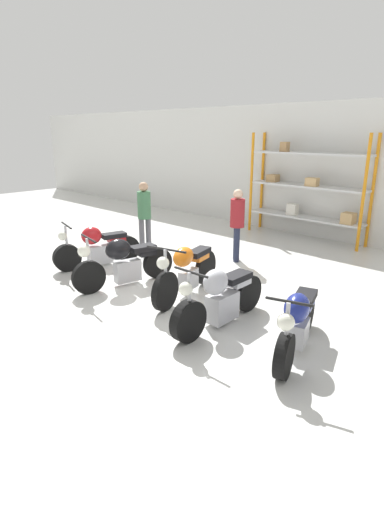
{
  "coord_description": "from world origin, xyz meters",
  "views": [
    {
      "loc": [
        4.73,
        -4.53,
        2.83
      ],
      "look_at": [
        0.0,
        0.4,
        0.7
      ],
      "focal_mm": 28.0,
      "sensor_mm": 36.0,
      "label": 1
    }
  ],
  "objects_px": {
    "shelving_rack": "(307,188)",
    "motorcycle_black": "(123,261)",
    "person_browsing": "(144,211)",
    "motorcycle_red": "(98,247)",
    "motorcycle_blue": "(297,321)",
    "motorcycle_orange": "(187,270)",
    "person_near_rack": "(237,220)",
    "motorcycle_silver": "(220,298)"
  },
  "relations": [
    {
      "from": "motorcycle_orange",
      "to": "person_near_rack",
      "type": "height_order",
      "value": "person_near_rack"
    },
    {
      "from": "motorcycle_red",
      "to": "person_near_rack",
      "type": "height_order",
      "value": "person_near_rack"
    },
    {
      "from": "motorcycle_orange",
      "to": "motorcycle_blue",
      "type": "xyz_separation_m",
      "value": [
        2.38,
        -0.34,
        -0.06
      ]
    },
    {
      "from": "motorcycle_black",
      "to": "motorcycle_blue",
      "type": "relative_size",
      "value": 1.1
    },
    {
      "from": "shelving_rack",
      "to": "person_browsing",
      "type": "bearing_deg",
      "value": -119.27
    },
    {
      "from": "motorcycle_red",
      "to": "motorcycle_blue",
      "type": "relative_size",
      "value": 1.03
    },
    {
      "from": "motorcycle_orange",
      "to": "person_near_rack",
      "type": "distance_m",
      "value": 2.4
    },
    {
      "from": "motorcycle_silver",
      "to": "motorcycle_black",
      "type": "bearing_deg",
      "value": -90.29
    },
    {
      "from": "motorcycle_black",
      "to": "motorcycle_silver",
      "type": "bearing_deg",
      "value": 101.62
    },
    {
      "from": "motorcycle_black",
      "to": "person_near_rack",
      "type": "bearing_deg",
      "value": 178.92
    },
    {
      "from": "person_browsing",
      "to": "motorcycle_orange",
      "type": "bearing_deg",
      "value": 168.99
    },
    {
      "from": "shelving_rack",
      "to": "motorcycle_black",
      "type": "relative_size",
      "value": 1.63
    },
    {
      "from": "shelving_rack",
      "to": "person_browsing",
      "type": "distance_m",
      "value": 4.46
    },
    {
      "from": "motorcycle_orange",
      "to": "person_browsing",
      "type": "distance_m",
      "value": 3.08
    },
    {
      "from": "motorcycle_blue",
      "to": "person_near_rack",
      "type": "height_order",
      "value": "person_near_rack"
    },
    {
      "from": "shelving_rack",
      "to": "motorcycle_red",
      "type": "xyz_separation_m",
      "value": [
        -2.03,
        -5.32,
        -0.97
      ]
    },
    {
      "from": "motorcycle_red",
      "to": "person_near_rack",
      "type": "xyz_separation_m",
      "value": [
        1.96,
        2.39,
        0.54
      ]
    },
    {
      "from": "motorcycle_black",
      "to": "motorcycle_silver",
      "type": "distance_m",
      "value": 2.37
    },
    {
      "from": "motorcycle_black",
      "to": "person_near_rack",
      "type": "distance_m",
      "value": 2.83
    },
    {
      "from": "motorcycle_black",
      "to": "motorcycle_red",
      "type": "bearing_deg",
      "value": -92.62
    },
    {
      "from": "motorcycle_blue",
      "to": "motorcycle_orange",
      "type": "bearing_deg",
      "value": -115.56
    },
    {
      "from": "person_browsing",
      "to": "motorcycle_red",
      "type": "bearing_deg",
      "value": 110.13
    },
    {
      "from": "motorcycle_red",
      "to": "motorcycle_orange",
      "type": "distance_m",
      "value": 2.61
    },
    {
      "from": "motorcycle_red",
      "to": "person_browsing",
      "type": "distance_m",
      "value": 1.57
    },
    {
      "from": "motorcycle_silver",
      "to": "person_browsing",
      "type": "relative_size",
      "value": 1.19
    },
    {
      "from": "shelving_rack",
      "to": "motorcycle_black",
      "type": "distance_m",
      "value": 5.77
    },
    {
      "from": "motorcycle_silver",
      "to": "motorcycle_blue",
      "type": "xyz_separation_m",
      "value": [
        1.24,
        0.1,
        0.01
      ]
    },
    {
      "from": "motorcycle_blue",
      "to": "person_browsing",
      "type": "relative_size",
      "value": 1.1
    },
    {
      "from": "person_near_rack",
      "to": "motorcycle_orange",
      "type": "bearing_deg",
      "value": 64.15
    },
    {
      "from": "motorcycle_orange",
      "to": "motorcycle_silver",
      "type": "height_order",
      "value": "motorcycle_orange"
    },
    {
      "from": "motorcycle_red",
      "to": "motorcycle_blue",
      "type": "xyz_separation_m",
      "value": [
        4.98,
        -0.21,
        0.02
      ]
    },
    {
      "from": "shelving_rack",
      "to": "person_browsing",
      "type": "height_order",
      "value": "shelving_rack"
    },
    {
      "from": "shelving_rack",
      "to": "motorcycle_orange",
      "type": "height_order",
      "value": "shelving_rack"
    },
    {
      "from": "motorcycle_black",
      "to": "person_browsing",
      "type": "xyz_separation_m",
      "value": [
        -1.51,
        1.79,
        0.51
      ]
    },
    {
      "from": "shelving_rack",
      "to": "motorcycle_orange",
      "type": "xyz_separation_m",
      "value": [
        0.57,
        -5.2,
        -0.89
      ]
    },
    {
      "from": "motorcycle_red",
      "to": "motorcycle_black",
      "type": "xyz_separation_m",
      "value": [
        1.37,
        -0.33,
        0.07
      ]
    },
    {
      "from": "motorcycle_red",
      "to": "motorcycle_orange",
      "type": "height_order",
      "value": "motorcycle_orange"
    },
    {
      "from": "motorcycle_blue",
      "to": "shelving_rack",
      "type": "bearing_deg",
      "value": -169.45
    },
    {
      "from": "motorcycle_orange",
      "to": "person_near_rack",
      "type": "bearing_deg",
      "value": -177.76
    },
    {
      "from": "motorcycle_blue",
      "to": "person_browsing",
      "type": "xyz_separation_m",
      "value": [
        -5.12,
        1.66,
        0.56
      ]
    },
    {
      "from": "motorcycle_blue",
      "to": "person_near_rack",
      "type": "xyz_separation_m",
      "value": [
        -3.02,
        2.6,
        0.52
      ]
    },
    {
      "from": "motorcycle_orange",
      "to": "person_browsing",
      "type": "relative_size",
      "value": 1.19
    }
  ]
}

